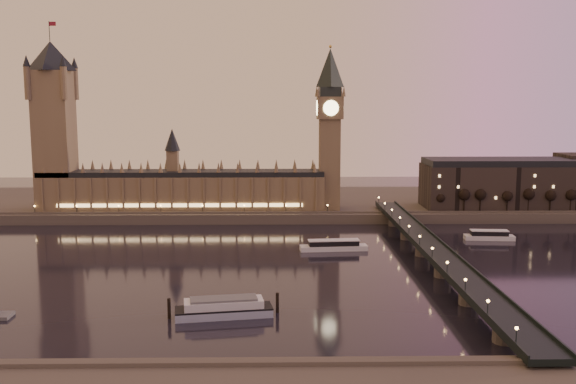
# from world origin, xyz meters

# --- Properties ---
(ground) EXTENTS (700.00, 700.00, 0.00)m
(ground) POSITION_xyz_m (0.00, 0.00, 0.00)
(ground) COLOR black
(ground) RESTS_ON ground
(far_embankment) EXTENTS (560.00, 130.00, 6.00)m
(far_embankment) POSITION_xyz_m (30.00, 165.00, 3.00)
(far_embankment) COLOR #423D35
(far_embankment) RESTS_ON ground
(palace_of_westminster) EXTENTS (180.00, 26.62, 52.00)m
(palace_of_westminster) POSITION_xyz_m (-40.12, 120.99, 21.71)
(palace_of_westminster) COLOR brown
(palace_of_westminster) RESTS_ON ground
(victoria_tower) EXTENTS (31.68, 31.68, 118.00)m
(victoria_tower) POSITION_xyz_m (-120.00, 121.00, 65.79)
(victoria_tower) COLOR brown
(victoria_tower) RESTS_ON ground
(big_ben) EXTENTS (17.68, 17.68, 104.00)m
(big_ben) POSITION_xyz_m (53.99, 120.99, 63.95)
(big_ben) COLOR brown
(big_ben) RESTS_ON ground
(westminster_bridge) EXTENTS (13.20, 260.00, 15.30)m
(westminster_bridge) POSITION_xyz_m (91.61, 0.00, 5.52)
(westminster_bridge) COLOR black
(westminster_bridge) RESTS_ON ground
(city_block) EXTENTS (155.00, 45.00, 34.00)m
(city_block) POSITION_xyz_m (194.94, 130.93, 22.24)
(city_block) COLOR black
(city_block) RESTS_ON ground
(bare_tree_0) EXTENTS (6.26, 6.26, 12.73)m
(bare_tree_0) POSITION_xyz_m (122.11, 109.00, 15.51)
(bare_tree_0) COLOR black
(bare_tree_0) RESTS_ON ground
(bare_tree_1) EXTENTS (6.26, 6.26, 12.73)m
(bare_tree_1) POSITION_xyz_m (136.11, 109.00, 15.51)
(bare_tree_1) COLOR black
(bare_tree_1) RESTS_ON ground
(bare_tree_2) EXTENTS (6.26, 6.26, 12.73)m
(bare_tree_2) POSITION_xyz_m (150.11, 109.00, 15.51)
(bare_tree_2) COLOR black
(bare_tree_2) RESTS_ON ground
(bare_tree_3) EXTENTS (6.26, 6.26, 12.73)m
(bare_tree_3) POSITION_xyz_m (164.12, 109.00, 15.51)
(bare_tree_3) COLOR black
(bare_tree_3) RESTS_ON ground
(bare_tree_4) EXTENTS (6.26, 6.26, 12.73)m
(bare_tree_4) POSITION_xyz_m (178.12, 109.00, 15.51)
(bare_tree_4) COLOR black
(bare_tree_4) RESTS_ON ground
(bare_tree_5) EXTENTS (6.26, 6.26, 12.73)m
(bare_tree_5) POSITION_xyz_m (192.12, 109.00, 15.51)
(bare_tree_5) COLOR black
(bare_tree_5) RESTS_ON ground
(bare_tree_6) EXTENTS (6.26, 6.26, 12.73)m
(bare_tree_6) POSITION_xyz_m (206.12, 109.00, 15.51)
(bare_tree_6) COLOR black
(bare_tree_6) RESTS_ON ground
(cruise_boat_a) EXTENTS (34.65, 9.99, 5.47)m
(cruise_boat_a) POSITION_xyz_m (49.26, 31.38, 2.41)
(cruise_boat_a) COLOR silver
(cruise_boat_a) RESTS_ON ground
(cruise_boat_c) EXTENTS (27.13, 9.39, 5.32)m
(cruise_boat_c) POSITION_xyz_m (136.67, 55.13, 2.35)
(cruise_boat_c) COLOR silver
(cruise_boat_c) RESTS_ON ground
(moored_barge) EXTENTS (38.93, 14.73, 7.22)m
(moored_barge) POSITION_xyz_m (1.69, -69.02, 3.05)
(moored_barge) COLOR #9BA9C5
(moored_barge) RESTS_ON ground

